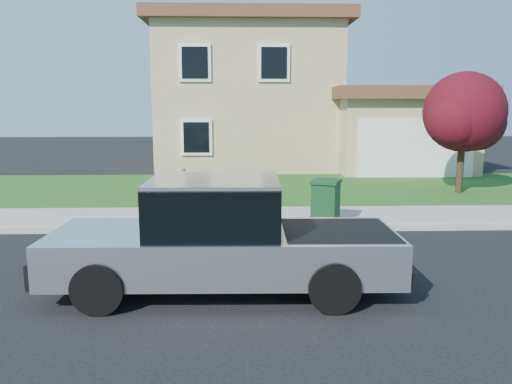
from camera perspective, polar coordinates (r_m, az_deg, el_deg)
ground at (r=8.82m, az=0.83°, el=-9.11°), size 80.00×80.00×0.00m
curb at (r=11.67m, az=5.09°, el=-4.14°), size 40.00×0.20×0.12m
sidewalk at (r=12.73m, az=4.50°, el=-2.89°), size 40.00×2.00×0.15m
lawn at (r=17.13m, az=2.85°, el=0.31°), size 40.00×7.00×0.10m
house at (r=24.78m, az=2.15°, el=10.46°), size 14.00×11.30×6.85m
pickup_truck at (r=7.74m, az=-3.85°, el=-5.42°), size 5.45×2.14×1.78m
woman at (r=10.05m, az=-8.50°, el=-2.25°), size 0.57×0.40×1.65m
ornamental_tree at (r=17.29m, az=22.76°, el=8.02°), size 2.80×2.53×3.85m
trash_bin at (r=11.82m, az=7.97°, el=-1.02°), size 0.85×0.90×1.02m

